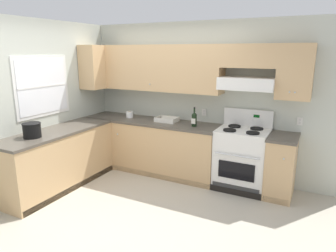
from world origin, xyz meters
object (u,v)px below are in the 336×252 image
(paper_towel_roll, at_px, (130,114))
(bucket, at_px, (32,130))
(stove, at_px, (242,158))
(bowl, at_px, (167,120))
(wine_bottle, at_px, (194,119))

(paper_towel_roll, bearing_deg, bucket, -105.21)
(stove, xyz_separation_m, bowl, (-1.31, 0.05, 0.46))
(bowl, height_order, paper_towel_roll, paper_towel_roll)
(stove, xyz_separation_m, bucket, (-2.52, -1.68, 0.54))
(stove, bearing_deg, bowl, 177.99)
(wine_bottle, height_order, bucket, wine_bottle)
(stove, relative_size, paper_towel_roll, 9.41)
(bucket, distance_m, paper_towel_roll, 1.77)
(stove, height_order, paper_towel_roll, stove)
(wine_bottle, height_order, paper_towel_roll, wine_bottle)
(stove, distance_m, wine_bottle, 0.95)
(bowl, bearing_deg, paper_towel_roll, -178.66)
(wine_bottle, distance_m, bowl, 0.57)
(wine_bottle, xyz_separation_m, paper_towel_roll, (-1.29, 0.09, -0.07))
(bowl, relative_size, paper_towel_roll, 2.87)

